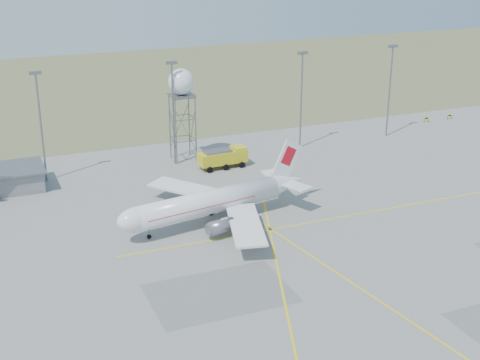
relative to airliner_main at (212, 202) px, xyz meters
name	(u,v)px	position (x,y,z in m)	size (l,w,h in m)	color
ground	(420,319)	(13.21, -36.13, -3.51)	(400.00, 400.00, 0.00)	gray
grass_strip	(133,85)	(13.21, 103.87, -3.49)	(400.00, 120.00, 0.03)	#606F3D
mast_a	(40,118)	(-21.79, 29.87, 8.56)	(2.20, 0.50, 20.50)	slate
mast_b	(173,105)	(3.21, 29.87, 8.56)	(2.20, 0.50, 20.50)	slate
mast_c	(302,92)	(31.21, 29.87, 8.56)	(2.20, 0.50, 20.50)	slate
mast_d	(390,83)	(53.21, 29.87, 8.56)	(2.20, 0.50, 20.50)	slate
taxi_sign_near	(426,118)	(68.81, 35.87, -2.62)	(1.60, 0.17, 1.20)	black
taxi_sign_far	(450,116)	(75.81, 35.87, -2.62)	(1.60, 0.17, 1.20)	black
airliner_main	(212,202)	(0.00, 0.00, 0.00)	(33.57, 32.24, 11.45)	white
radar_tower	(182,110)	(5.54, 31.55, 6.92)	(5.13, 5.13, 18.58)	slate
fire_truck	(224,158)	(11.35, 23.88, -1.66)	(9.76, 4.22, 3.85)	gold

